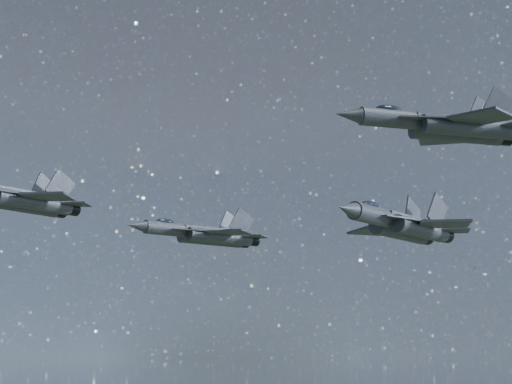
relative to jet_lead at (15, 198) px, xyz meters
name	(u,v)px	position (x,y,z in m)	size (l,w,h in m)	color
jet_lead	(15,198)	(0.00, 0.00, 0.00)	(15.70, 10.31, 4.03)	#30343C
jet_left	(205,234)	(25.20, 15.81, 0.52)	(17.68, 12.30, 4.45)	#30343C
jet_right	(447,126)	(28.92, -22.60, 4.65)	(16.83, 11.59, 4.22)	#30343C
jet_slot	(402,225)	(35.94, -7.27, -0.75)	(19.46, 12.79, 5.00)	#30343C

